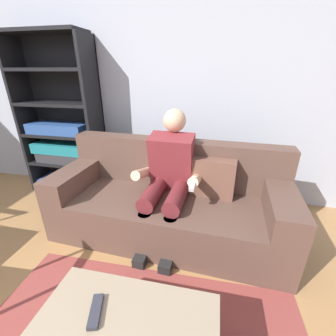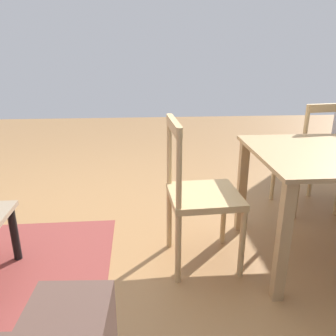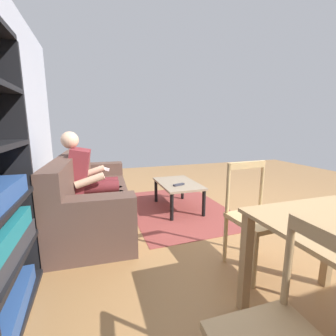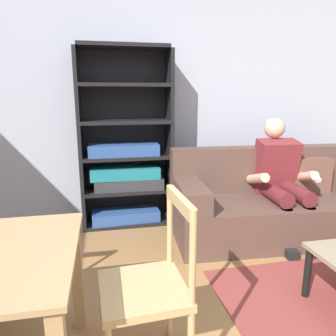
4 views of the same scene
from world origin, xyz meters
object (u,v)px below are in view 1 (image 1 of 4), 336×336
person_lounging (169,176)px  bookshelf (63,133)px  couch (171,202)px  tv_remote (96,311)px

person_lounging → bookshelf: 1.61m
person_lounging → bookshelf: (-1.48, 0.60, 0.16)m
couch → bookshelf: bookshelf is taller
couch → tv_remote: couch is taller
couch → person_lounging: bearing=-156.6°
tv_remote → bookshelf: bookshelf is taller
couch → person_lounging: 0.28m
couch → tv_remote: bearing=-96.0°
person_lounging → bookshelf: bearing=157.9°
bookshelf → tv_remote: bearing=-52.6°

